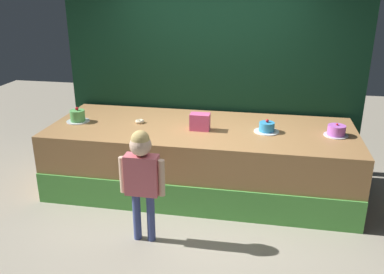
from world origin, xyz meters
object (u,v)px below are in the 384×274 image
object	(u,v)px
donut	(140,121)
cake_right	(336,131)
child_figure	(142,171)
pink_box	(200,122)
cake_left	(78,116)
cake_center	(267,128)

from	to	relation	value
donut	cake_right	bearing A→B (deg)	-0.74
child_figure	pink_box	xyz separation A→B (m)	(0.38, 1.12, 0.16)
child_figure	donut	world-z (taller)	child_figure
pink_box	cake_left	xyz separation A→B (m)	(-1.56, 0.02, -0.03)
cake_center	cake_right	world-z (taller)	cake_center
pink_box	donut	distance (m)	0.79
pink_box	cake_right	distance (m)	1.57
child_figure	cake_right	distance (m)	2.29
child_figure	cake_right	xyz separation A→B (m)	(1.94, 1.20, 0.12)
child_figure	pink_box	size ratio (longest dim) A/B	5.11
child_figure	cake_center	distance (m)	1.66
cake_right	pink_box	bearing A→B (deg)	-176.93
cake_left	pink_box	bearing A→B (deg)	-0.85
cake_left	cake_right	xyz separation A→B (m)	(3.13, 0.06, -0.01)
donut	cake_center	size ratio (longest dim) A/B	0.38
donut	cake_left	distance (m)	0.79
cake_left	child_figure	bearing A→B (deg)	-43.88
pink_box	cake_right	bearing A→B (deg)	3.07
donut	cake_left	world-z (taller)	cake_left
pink_box	donut	world-z (taller)	pink_box
child_figure	pink_box	world-z (taller)	child_figure
donut	cake_center	world-z (taller)	cake_center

